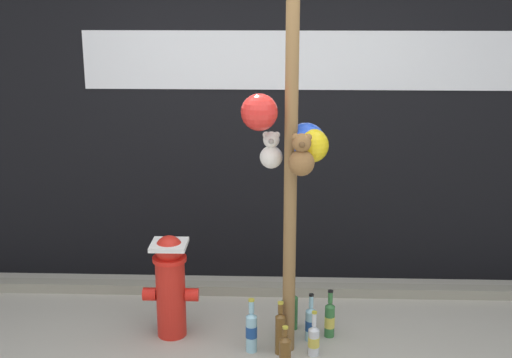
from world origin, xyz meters
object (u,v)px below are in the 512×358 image
at_px(bottle_1, 280,332).
at_px(bottle_4, 251,330).
at_px(memorial_post, 293,109).
at_px(bottle_5, 311,323).
at_px(bottle_2, 330,319).
at_px(bottle_7, 293,310).
at_px(bottle_0, 285,353).
at_px(bottle_3, 284,317).
at_px(bottle_6, 314,339).
at_px(fire_hydrant, 170,284).

relative_size(bottle_1, bottle_4, 0.98).
xyz_separation_m(memorial_post, bottle_5, (0.15, 0.12, -1.51)).
distance_m(bottle_2, bottle_7, 0.28).
relative_size(bottle_4, bottle_5, 1.10).
height_order(memorial_post, bottle_1, memorial_post).
xyz_separation_m(bottle_0, bottle_3, (-0.00, 0.43, 0.02)).
relative_size(memorial_post, bottle_6, 9.15).
bearing_deg(bottle_3, bottle_1, -97.40).
height_order(memorial_post, bottle_6, memorial_post).
bearing_deg(bottle_1, memorial_post, 45.90).
distance_m(bottle_0, bottle_3, 0.44).
height_order(bottle_1, bottle_7, bottle_1).
distance_m(bottle_1, bottle_3, 0.21).
distance_m(fire_hydrant, bottle_0, 0.95).
bearing_deg(fire_hydrant, bottle_6, -13.69).
xyz_separation_m(bottle_1, bottle_7, (0.09, 0.35, -0.02)).
xyz_separation_m(bottle_5, bottle_7, (-0.12, 0.16, 0.01)).
xyz_separation_m(bottle_1, bottle_2, (0.34, 0.24, -0.03)).
xyz_separation_m(fire_hydrant, bottle_4, (0.57, -0.21, -0.23)).
relative_size(bottle_1, bottle_5, 1.08).
relative_size(bottle_0, bottle_4, 0.83).
relative_size(bottle_2, bottle_6, 1.11).
xyz_separation_m(memorial_post, bottle_2, (0.28, 0.18, -1.51)).
relative_size(fire_hydrant, bottle_4, 1.94).
bearing_deg(bottle_4, bottle_1, -6.58).
bearing_deg(bottle_1, bottle_6, -2.47).
height_order(fire_hydrant, bottle_1, fire_hydrant).
distance_m(bottle_4, bottle_7, 0.43).
xyz_separation_m(memorial_post, bottle_1, (-0.06, -0.06, -1.48)).
bearing_deg(fire_hydrant, bottle_5, -2.63).
bearing_deg(bottle_6, fire_hydrant, 166.31).
bearing_deg(bottle_2, bottle_6, -115.81).
bearing_deg(bottle_3, bottle_2, 6.56).
bearing_deg(bottle_2, bottle_5, -156.64).
bearing_deg(bottle_3, bottle_4, -139.89).
distance_m(bottle_1, bottle_7, 0.36).
height_order(memorial_post, fire_hydrant, memorial_post).
relative_size(fire_hydrant, bottle_5, 2.13).
bearing_deg(bottle_3, memorial_post, -76.79).
bearing_deg(bottle_6, bottle_4, 175.61).
xyz_separation_m(bottle_0, bottle_1, (-0.03, 0.23, 0.03)).
bearing_deg(bottle_6, bottle_1, 177.53).
bearing_deg(bottle_7, bottle_2, -22.55).
bearing_deg(bottle_5, bottle_4, -157.92).
bearing_deg(bottle_0, bottle_7, 84.08).
height_order(fire_hydrant, bottle_0, fire_hydrant).
height_order(bottle_0, bottle_3, bottle_3).
bearing_deg(memorial_post, bottle_7, 84.15).
distance_m(bottle_3, bottle_6, 0.30).
height_order(bottle_0, bottle_4, bottle_4).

